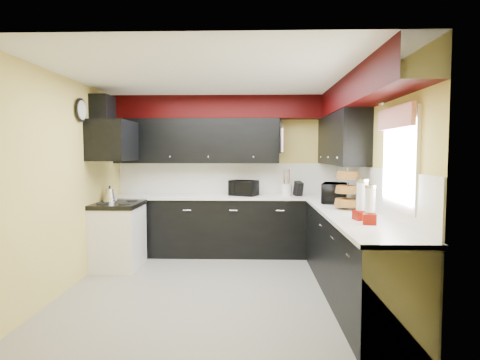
{
  "coord_description": "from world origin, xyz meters",
  "views": [
    {
      "loc": [
        0.38,
        -4.76,
        1.62
      ],
      "look_at": [
        0.21,
        0.71,
        1.24
      ],
      "focal_mm": 30.0,
      "sensor_mm": 36.0,
      "label": 1
    }
  ],
  "objects_px": {
    "utensil_crock": "(286,190)",
    "toaster_oven": "(244,188)",
    "microwave": "(335,193)",
    "kettle": "(110,195)",
    "knife_block": "(298,189)"
  },
  "relations": [
    {
      "from": "microwave",
      "to": "kettle",
      "type": "height_order",
      "value": "microwave"
    },
    {
      "from": "knife_block",
      "to": "kettle",
      "type": "bearing_deg",
      "value": 172.87
    },
    {
      "from": "toaster_oven",
      "to": "knife_block",
      "type": "bearing_deg",
      "value": 21.58
    },
    {
      "from": "utensil_crock",
      "to": "toaster_oven",
      "type": "bearing_deg",
      "value": 179.47
    },
    {
      "from": "kettle",
      "to": "microwave",
      "type": "bearing_deg",
      "value": -4.53
    },
    {
      "from": "toaster_oven",
      "to": "microwave",
      "type": "xyz_separation_m",
      "value": [
        1.26,
        -0.86,
        0.01
      ]
    },
    {
      "from": "microwave",
      "to": "kettle",
      "type": "bearing_deg",
      "value": 101.55
    },
    {
      "from": "kettle",
      "to": "utensil_crock",
      "type": "bearing_deg",
      "value": 13.18
    },
    {
      "from": "microwave",
      "to": "knife_block",
      "type": "xyz_separation_m",
      "value": [
        -0.4,
        0.82,
        -0.02
      ]
    },
    {
      "from": "utensil_crock",
      "to": "knife_block",
      "type": "height_order",
      "value": "knife_block"
    },
    {
      "from": "knife_block",
      "to": "kettle",
      "type": "relative_size",
      "value": 1.13
    },
    {
      "from": "toaster_oven",
      "to": "knife_block",
      "type": "height_order",
      "value": "toaster_oven"
    },
    {
      "from": "kettle",
      "to": "knife_block",
      "type": "bearing_deg",
      "value": 11.55
    },
    {
      "from": "utensil_crock",
      "to": "kettle",
      "type": "relative_size",
      "value": 0.93
    },
    {
      "from": "microwave",
      "to": "kettle",
      "type": "relative_size",
      "value": 2.44
    }
  ]
}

